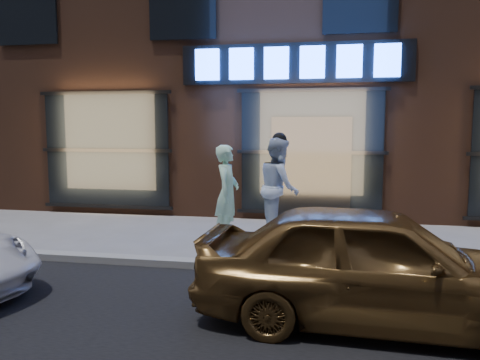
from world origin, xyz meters
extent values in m
plane|color=slate|center=(0.00, 0.00, 0.00)|extent=(90.00, 90.00, 0.00)
cube|color=gray|center=(0.00, 0.00, 0.06)|extent=(60.00, 0.25, 0.12)
cube|color=#54301E|center=(0.00, 8.00, 5.00)|extent=(30.00, 8.00, 10.00)
cube|color=black|center=(-0.40, 3.95, 3.60)|extent=(5.20, 0.06, 0.90)
cube|color=black|center=(0.00, 3.92, 1.20)|extent=(1.80, 0.10, 2.40)
cube|color=#FFBF72|center=(-5.00, 3.98, 1.60)|extent=(3.00, 0.04, 2.60)
cube|color=black|center=(-5.00, 3.94, 1.60)|extent=(3.20, 0.06, 2.80)
cube|color=#FFBF72|center=(0.00, 3.98, 1.60)|extent=(3.00, 0.04, 2.60)
cube|color=black|center=(0.00, 3.94, 1.60)|extent=(3.20, 0.06, 2.80)
cube|color=black|center=(-7.00, 3.94, 5.00)|extent=(1.60, 0.06, 1.60)
cube|color=black|center=(-3.00, 3.94, 5.00)|extent=(1.60, 0.06, 1.60)
cube|color=#2659FF|center=(-2.40, 3.88, 3.60)|extent=(0.55, 0.12, 0.70)
cube|color=#2659FF|center=(-1.60, 3.88, 3.60)|extent=(0.55, 0.12, 0.70)
cube|color=#2659FF|center=(-0.80, 3.88, 3.60)|extent=(0.55, 0.12, 0.70)
cube|color=#2659FF|center=(0.00, 3.88, 3.60)|extent=(0.55, 0.12, 0.70)
cube|color=#2659FF|center=(0.80, 3.88, 3.60)|extent=(0.55, 0.12, 0.70)
cube|color=#2659FF|center=(1.60, 3.88, 3.60)|extent=(0.55, 0.12, 0.70)
imported|color=#BEFADF|center=(-1.51, 1.83, 0.92)|extent=(0.48, 0.70, 1.84)
imported|color=white|center=(-0.57, 2.35, 0.99)|extent=(0.94, 1.10, 1.97)
imported|color=brown|center=(0.90, -1.66, 0.67)|extent=(4.03, 1.79, 1.35)
camera|label=1|loc=(0.34, -6.82, 2.18)|focal=35.00mm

